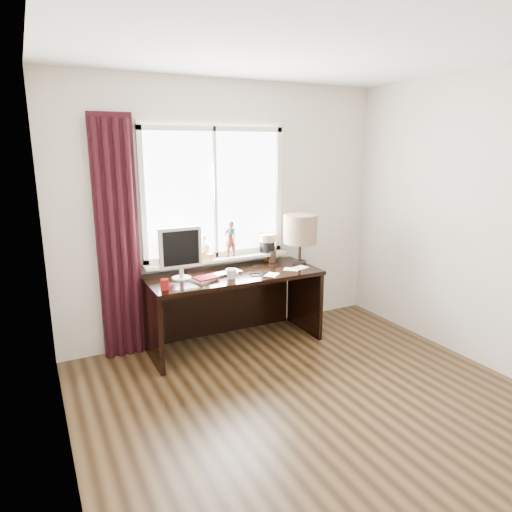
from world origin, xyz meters
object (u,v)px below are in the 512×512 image
mug (231,273)px  desk (230,294)px  red_cup (165,284)px  monitor (181,250)px  table_lamp (300,230)px  laptop (228,273)px

mug → desk: (0.10, 0.26, -0.29)m
red_cup → monitor: 0.41m
table_lamp → mug: bearing=-167.8°
mug → red_cup: bearing=-176.3°
laptop → monitor: (-0.45, 0.04, 0.27)m
monitor → red_cup: bearing=-133.5°
red_cup → desk: size_ratio=0.05×
monitor → table_lamp: bearing=-0.5°
laptop → monitor: 0.52m
mug → monitor: size_ratio=0.21×
monitor → desk: bearing=6.2°
table_lamp → red_cup: bearing=-171.4°
mug → table_lamp: (0.88, 0.19, 0.31)m
desk → monitor: 0.74m
laptop → table_lamp: bearing=-6.9°
mug → monitor: 0.52m
laptop → desk: (0.07, 0.10, -0.26)m
table_lamp → laptop: bearing=-178.0°
mug → desk: bearing=68.6°
laptop → table_lamp: table_lamp is taller
red_cup → desk: 0.86m
laptop → desk: 0.28m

